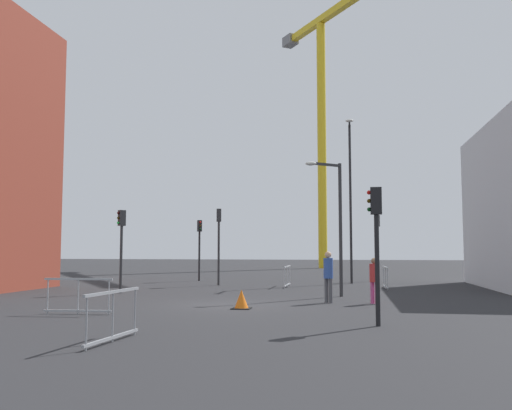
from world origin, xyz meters
TOP-DOWN VIEW (x-y plane):
  - ground at (0.00, 0.00)m, footprint 160.00×160.00m
  - construction_crane at (1.91, 36.71)m, footprint 12.98×17.26m
  - streetlamp_tall at (4.31, 12.50)m, footprint 0.44×1.73m
  - streetlamp_short at (3.65, 3.87)m, footprint 1.44×1.13m
  - traffic_light_verge at (-4.90, 13.65)m, footprint 0.35×0.39m
  - traffic_light_island at (5.92, 15.21)m, footprint 0.34×0.39m
  - traffic_light_near at (-5.84, 4.10)m, footprint 0.36×0.37m
  - traffic_light_crosswalk at (-2.79, 9.95)m, footprint 0.31×0.39m
  - traffic_light_median at (4.88, -4.50)m, footprint 0.37×0.24m
  - pedestrian_walking at (5.06, 1.20)m, footprint 0.34×0.34m
  - pedestrian_waiting at (3.42, 1.26)m, footprint 0.34×0.34m
  - safety_barrier_front at (1.01, 9.37)m, footprint 0.07×2.57m
  - safety_barrier_rear at (5.94, 8.88)m, footprint 0.12×2.37m
  - safety_barrier_right_run at (-0.76, -7.88)m, footprint 0.24×2.25m
  - safety_barrier_mid_span at (-3.88, -3.45)m, footprint 2.12×0.21m
  - traffic_cone_striped at (0.68, -1.15)m, footprint 0.62×0.62m

SIDE VIEW (x-z plane):
  - ground at x=0.00m, z-range 0.00..0.00m
  - traffic_cone_striped at x=0.68m, z-range -0.02..0.60m
  - safety_barrier_mid_span at x=-3.88m, z-range 0.02..1.10m
  - safety_barrier_right_run at x=-0.76m, z-range 0.02..1.10m
  - safety_barrier_rear at x=5.94m, z-range 0.02..1.10m
  - safety_barrier_front at x=1.01m, z-range 0.02..1.10m
  - pedestrian_walking at x=5.06m, z-range 0.13..1.76m
  - pedestrian_waiting at x=3.42m, z-range 0.16..2.03m
  - traffic_light_median at x=4.88m, z-range 0.63..4.18m
  - traffic_light_near at x=-5.84m, z-range 0.65..4.34m
  - traffic_light_verge at x=-4.90m, z-range 0.66..4.38m
  - traffic_light_island at x=5.92m, z-range 0.69..4.71m
  - traffic_light_crosswalk at x=-2.79m, z-range 0.70..4.84m
  - streetlamp_short at x=3.65m, z-range 0.60..6.14m
  - streetlamp_tall at x=4.31m, z-range 0.68..9.83m
  - construction_crane at x=1.91m, z-range 4.40..31.04m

